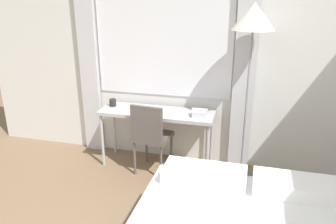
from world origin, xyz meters
TOP-DOWN VIEW (x-y plane):
  - wall_back_with_window at (-0.04, 2.90)m, footprint 5.60×0.13m
  - desk at (-0.33, 2.60)m, footprint 1.39×0.45m
  - desk_chair at (-0.34, 2.39)m, footprint 0.44×0.44m
  - standing_lamp at (0.71, 2.55)m, footprint 0.44×0.44m
  - telephone at (0.20, 2.55)m, footprint 0.18×0.15m
  - book at (-0.44, 2.59)m, footprint 0.24×0.19m
  - mug at (-0.92, 2.64)m, footprint 0.08×0.08m

SIDE VIEW (x-z plane):
  - desk_chair at x=-0.34m, z-range 0.07..0.95m
  - desk at x=-0.33m, z-range 0.30..1.02m
  - book at x=-0.44m, z-range 0.72..0.75m
  - telephone at x=0.20m, z-range 0.72..0.81m
  - mug at x=-0.92m, z-range 0.72..0.82m
  - wall_back_with_window at x=-0.04m, z-range 0.00..2.70m
  - standing_lamp at x=0.71m, z-range 0.75..2.72m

